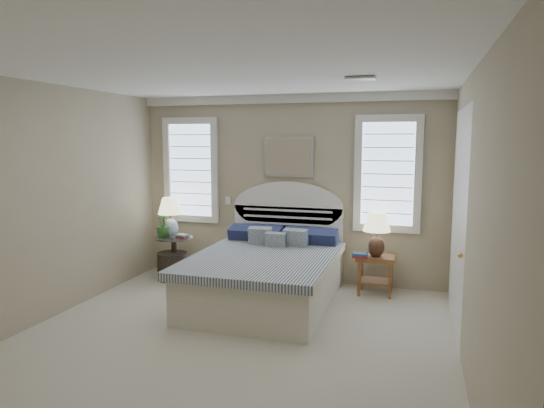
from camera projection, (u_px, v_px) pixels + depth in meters
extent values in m
cube|color=#BCB5A0|center=(225.00, 347.00, 4.86)|extent=(4.50, 5.00, 0.01)
cube|color=white|center=(221.00, 71.00, 4.51)|extent=(4.50, 5.00, 0.01)
cube|color=tan|center=(289.00, 189.00, 7.06)|extent=(4.50, 0.02, 2.70)
cube|color=tan|center=(33.00, 205.00, 5.33)|extent=(0.02, 5.00, 2.70)
cube|color=tan|center=(473.00, 226.00, 4.04)|extent=(0.02, 5.00, 2.70)
cube|color=white|center=(289.00, 99.00, 6.85)|extent=(4.50, 0.08, 0.12)
cube|color=#B2B2B2|center=(361.00, 79.00, 4.93)|extent=(0.30, 0.20, 0.02)
cube|color=white|center=(228.00, 200.00, 7.34)|extent=(0.08, 0.01, 0.12)
cube|color=silver|center=(191.00, 170.00, 7.45)|extent=(0.90, 0.06, 1.60)
cube|color=silver|center=(388.00, 174.00, 6.60)|extent=(0.90, 0.06, 1.60)
cube|color=silver|center=(288.00, 157.00, 6.96)|extent=(0.74, 0.04, 0.58)
cube|color=white|center=(458.00, 221.00, 5.20)|extent=(0.02, 1.80, 2.40)
cube|color=beige|center=(265.00, 283.00, 6.09)|extent=(1.60, 2.10, 0.55)
cube|color=navy|center=(263.00, 260.00, 6.00)|extent=(1.72, 2.15, 0.10)
cube|color=white|center=(288.00, 244.00, 7.11)|extent=(1.62, 0.08, 1.10)
cube|color=navy|center=(256.00, 234.00, 6.93)|extent=(0.75, 0.31, 0.23)
cube|color=navy|center=(310.00, 237.00, 6.70)|extent=(0.75, 0.31, 0.23)
cube|color=#37507C|center=(261.00, 239.00, 6.67)|extent=(0.33, 0.20, 0.34)
cube|color=#37507C|center=(296.00, 241.00, 6.53)|extent=(0.33, 0.20, 0.34)
cube|color=#37507C|center=(276.00, 243.00, 6.51)|extent=(0.28, 0.14, 0.29)
cylinder|color=black|center=(175.00, 277.00, 7.28)|extent=(0.32, 0.32, 0.03)
cylinder|color=black|center=(174.00, 259.00, 7.24)|extent=(0.08, 0.08, 0.60)
cylinder|color=silver|center=(174.00, 238.00, 7.20)|extent=(0.56, 0.56, 0.02)
cube|color=brown|center=(376.00, 258.00, 6.46)|extent=(0.50, 0.40, 0.06)
cube|color=brown|center=(375.00, 281.00, 6.51)|extent=(0.44, 0.34, 0.03)
cube|color=brown|center=(359.00, 279.00, 6.41)|extent=(0.04, 0.04, 0.47)
cube|color=brown|center=(362.00, 273.00, 6.70)|extent=(0.04, 0.04, 0.47)
cube|color=brown|center=(390.00, 281.00, 6.30)|extent=(0.04, 0.04, 0.47)
cube|color=brown|center=(391.00, 275.00, 6.58)|extent=(0.04, 0.04, 0.47)
cylinder|color=black|center=(172.00, 266.00, 7.20)|extent=(0.54, 0.54, 0.40)
cylinder|color=white|center=(171.00, 236.00, 7.22)|extent=(0.14, 0.14, 0.03)
ellipsoid|color=white|center=(171.00, 228.00, 7.21)|extent=(0.25, 0.25, 0.28)
cylinder|color=gold|center=(171.00, 217.00, 7.18)|extent=(0.03, 0.03, 0.10)
cylinder|color=black|center=(376.00, 255.00, 6.41)|extent=(0.12, 0.12, 0.03)
ellipsoid|color=black|center=(376.00, 247.00, 6.39)|extent=(0.22, 0.22, 0.28)
cylinder|color=gold|center=(376.00, 234.00, 6.37)|extent=(0.03, 0.03, 0.10)
imported|color=#468033|center=(163.00, 224.00, 7.14)|extent=(0.29, 0.29, 0.41)
cube|color=maroon|center=(182.00, 238.00, 7.09)|extent=(0.18, 0.14, 0.02)
cube|color=navy|center=(182.00, 236.00, 7.08)|extent=(0.17, 0.13, 0.02)
cube|color=beige|center=(182.00, 235.00, 7.08)|extent=(0.16, 0.12, 0.02)
cube|color=maroon|center=(360.00, 256.00, 6.37)|extent=(0.21, 0.15, 0.03)
cube|color=navy|center=(360.00, 254.00, 6.37)|extent=(0.20, 0.14, 0.03)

